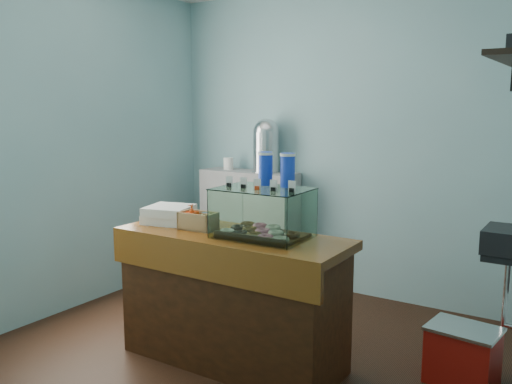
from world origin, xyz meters
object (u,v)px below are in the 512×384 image
Objects in this scene: counter at (232,298)px; display_case at (265,210)px; coffee_urn at (266,144)px; red_cooler at (463,355)px.

counter is 0.66m from display_case.
counter is at bearing -65.88° from coffee_urn.
display_case is 1.81m from coffee_urn.
coffee_urn is 1.14× the size of red_cooler.
counter is 1.52m from red_cooler.
coffee_urn is (-0.93, 1.52, 0.30)m from display_case.
display_case is 1.31× the size of red_cooler.
coffee_urn reaches higher than red_cooler.
display_case reaches higher than counter.
coffee_urn is at bearing 114.12° from counter.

